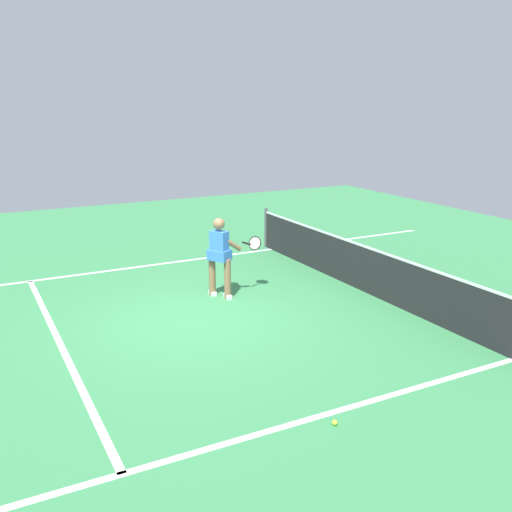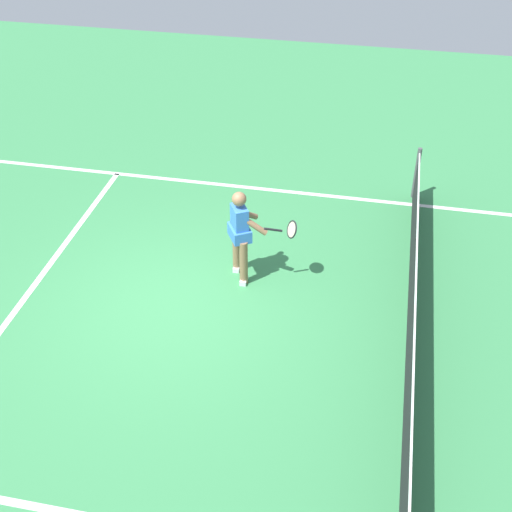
# 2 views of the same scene
# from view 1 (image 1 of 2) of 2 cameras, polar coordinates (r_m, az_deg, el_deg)

# --- Properties ---
(ground_plane) EXTENTS (24.11, 24.11, 0.00)m
(ground_plane) POSITION_cam_1_polar(r_m,az_deg,el_deg) (10.11, -6.01, -6.27)
(ground_plane) COLOR #38844C
(service_line_marking) EXTENTS (7.28, 0.10, 0.01)m
(service_line_marking) POSITION_cam_1_polar(r_m,az_deg,el_deg) (9.59, -18.74, -8.23)
(service_line_marking) COLOR white
(service_line_marking) RESTS_ON ground
(sideline_left_marking) EXTENTS (0.10, 16.55, 0.01)m
(sideline_left_marking) POSITION_cam_1_polar(r_m,az_deg,el_deg) (13.39, -11.80, -1.09)
(sideline_left_marking) COLOR white
(sideline_left_marking) RESTS_ON ground
(sideline_right_marking) EXTENTS (0.10, 16.55, 0.01)m
(sideline_right_marking) POSITION_cam_1_polar(r_m,az_deg,el_deg) (7.17, 5.26, -15.73)
(sideline_right_marking) COLOR white
(sideline_right_marking) RESTS_ON ground
(court_net) EXTENTS (7.96, 0.08, 1.01)m
(court_net) POSITION_cam_1_polar(r_m,az_deg,el_deg) (11.64, 10.30, -1.07)
(court_net) COLOR #4C4C51
(court_net) RESTS_ON ground
(tennis_player) EXTENTS (0.68, 1.14, 1.55)m
(tennis_player) POSITION_cam_1_polar(r_m,az_deg,el_deg) (10.97, -3.50, 0.19)
(tennis_player) COLOR #8C6647
(tennis_player) RESTS_ON ground
(tennis_ball_near) EXTENTS (0.07, 0.07, 0.07)m
(tennis_ball_near) POSITION_cam_1_polar(r_m,az_deg,el_deg) (7.08, 7.77, -15.97)
(tennis_ball_near) COLOR #D1E533
(tennis_ball_near) RESTS_ON ground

